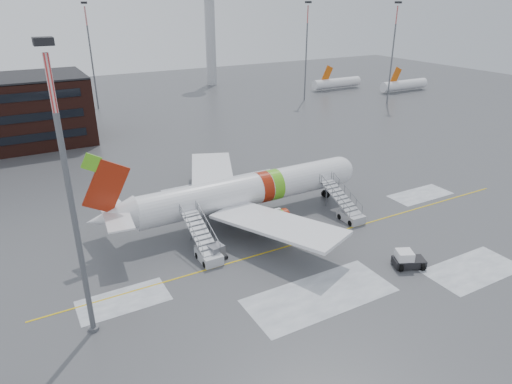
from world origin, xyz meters
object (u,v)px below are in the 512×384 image
airstair_fwd (347,211)px  airliner (241,192)px  pushback_tug (407,260)px  light_mast_near (71,197)px  uld_container (216,253)px  airstair_aft (206,248)px

airstair_fwd → airliner: bearing=149.9°
pushback_tug → light_mast_near: bearing=169.4°
airstair_fwd → pushback_tug: airstair_fwd is taller
light_mast_near → uld_container: bearing=20.9°
light_mast_near → airliner: bearing=31.7°
airliner → uld_container: size_ratio=15.59×
pushback_tug → uld_container: size_ratio=1.57×
airstair_fwd → pushback_tug: (-1.75, -11.54, -0.28)m
airstair_aft → light_mast_near: size_ratio=0.34×
uld_container → pushback_tug: bearing=-33.2°
light_mast_near → pushback_tug: bearing=-10.6°
airliner → airstair_fwd: size_ratio=4.55×
airstair_aft → airliner: bearing=40.8°
airliner → airstair_fwd: bearing=-30.1°
airstair_aft → uld_container: 1.17m
airliner → pushback_tug: airliner is taller
airliner → light_mast_near: 25.25m
airstair_aft → airstair_fwd: bearing=0.0°
airstair_aft → pushback_tug: bearing=-34.0°
airstair_fwd → uld_container: airstair_fwd is taller
uld_container → light_mast_near: bearing=-159.1°
airstair_fwd → light_mast_near: (-31.48, -5.97, 10.88)m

